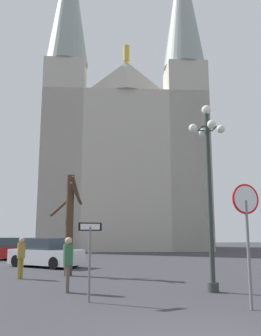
% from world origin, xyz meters
% --- Properties ---
extents(cathedral, '(18.03, 14.59, 36.36)m').
position_xyz_m(cathedral, '(1.29, 34.52, 11.04)').
color(cathedral, '#BCB5A5').
rests_on(cathedral, ground).
extents(stop_sign, '(0.77, 0.21, 3.12)m').
position_xyz_m(stop_sign, '(1.98, 2.95, 2.19)').
color(stop_sign, slate).
rests_on(stop_sign, ground).
extents(one_way_arrow_sign, '(0.65, 0.34, 2.15)m').
position_xyz_m(one_way_arrow_sign, '(-2.02, 4.32, 1.39)').
color(one_way_arrow_sign, slate).
rests_on(one_way_arrow_sign, ground).
extents(street_lamp, '(1.28, 1.28, 6.24)m').
position_xyz_m(street_lamp, '(1.90, 5.64, 3.73)').
color(street_lamp, '#2D3833').
rests_on(street_lamp, ground).
extents(bare_tree, '(1.48, 1.48, 4.47)m').
position_xyz_m(bare_tree, '(-3.06, 10.50, 2.35)').
color(bare_tree, '#473323').
rests_on(bare_tree, ground).
extents(parked_car_near_white, '(4.36, 3.86, 1.56)m').
position_xyz_m(parked_car_near_white, '(-4.65, 14.68, 0.73)').
color(parked_car_near_white, silver).
rests_on(parked_car_near_white, ground).
extents(parked_car_far_red, '(4.43, 2.95, 1.51)m').
position_xyz_m(parked_car_far_red, '(-7.17, 19.86, 0.71)').
color(parked_car_far_red, maroon).
rests_on(parked_car_far_red, ground).
extents(pedestrian_walking, '(0.32, 0.32, 1.67)m').
position_xyz_m(pedestrian_walking, '(-4.93, 9.60, 1.01)').
color(pedestrian_walking, olive).
rests_on(pedestrian_walking, ground).
extents(pedestrian_standing, '(0.32, 0.32, 1.72)m').
position_xyz_m(pedestrian_standing, '(-2.73, 5.98, 1.05)').
color(pedestrian_standing, '#594C47').
rests_on(pedestrian_standing, ground).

